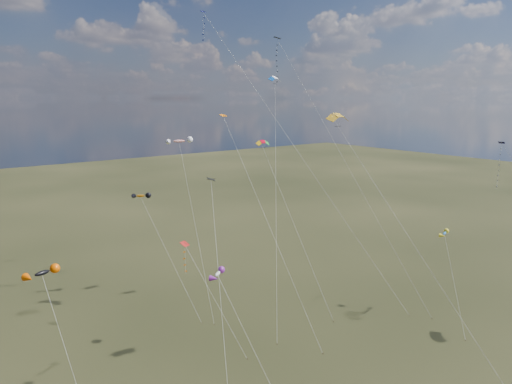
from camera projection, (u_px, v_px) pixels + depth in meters
diamond_black_high at (287, 76)px, 64.08m from camera, size 13.71×19.75×38.84m
diamond_navy_tall at (223, 53)px, 69.17m from camera, size 16.44×29.10×43.50m
diamond_black_mid at (217, 253)px, 43.60m from camera, size 6.09×12.44×22.54m
diamond_red_low at (188, 263)px, 56.36m from camera, size 4.05×8.98×13.07m
diamond_navy_right at (505, 172)px, 64.68m from camera, size 7.67×17.00×24.44m
diamond_orange_center at (250, 179)px, 61.57m from camera, size 1.73×20.19×28.19m
parafoil_yellow at (339, 116)px, 50.92m from camera, size 8.46×19.97×29.22m
parafoil_blue_white at (275, 79)px, 69.24m from camera, size 12.82×15.77×34.05m
parafoil_tricolor at (263, 143)px, 68.91m from camera, size 2.43×15.22×24.51m
novelty_black_orange at (42, 273)px, 49.77m from camera, size 3.57×8.30×12.25m
novelty_orange_black at (141, 196)px, 66.66m from camera, size 4.46×12.67×16.89m
novelty_white_purple at (218, 275)px, 45.29m from camera, size 3.28×10.64×13.66m
novelty_redwhite_stripe at (179, 142)px, 69.53m from camera, size 4.50×14.55×24.57m
novelty_blue_yellow at (445, 234)px, 64.55m from camera, size 6.59×7.89×12.05m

